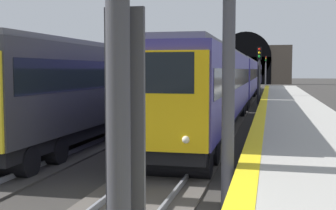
# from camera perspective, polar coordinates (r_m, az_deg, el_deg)

# --- Properties ---
(train_main_approaching) EXTENTS (64.16, 2.95, 4.11)m
(train_main_approaching) POSITION_cam_1_polar(r_m,az_deg,el_deg) (43.44, 9.05, 3.43)
(train_main_approaching) COLOR navy
(train_main_approaching) RESTS_ON ground_plane
(train_adjacent_platform) EXTENTS (58.56, 3.04, 5.08)m
(train_adjacent_platform) POSITION_cam_1_polar(r_m,az_deg,el_deg) (39.89, 1.75, 3.48)
(train_adjacent_platform) COLOR #333338
(train_adjacent_platform) RESTS_ON ground_plane
(railway_signal_near) EXTENTS (0.39, 0.38, 4.76)m
(railway_signal_near) POSITION_cam_1_polar(r_m,az_deg,el_deg) (2.97, -6.27, 0.68)
(railway_signal_near) COLOR #38383D
(railway_signal_near) RESTS_ON ground_plane
(railway_signal_mid) EXTENTS (0.39, 0.38, 5.00)m
(railway_signal_mid) POSITION_cam_1_polar(r_m,az_deg,el_deg) (38.48, 11.50, 4.33)
(railway_signal_mid) COLOR #38383D
(railway_signal_mid) RESTS_ON ground_plane
(railway_signal_far) EXTENTS (0.39, 0.38, 5.67)m
(railway_signal_far) POSITION_cam_1_polar(r_m,az_deg,el_deg) (86.83, 12.31, 4.61)
(railway_signal_far) COLOR #4C4C54
(railway_signal_far) RESTS_ON ground_plane
(tunnel_portal) EXTENTS (2.68, 19.18, 11.15)m
(tunnel_portal) POSITION_cam_1_polar(r_m,az_deg,el_deg) (98.33, 9.85, 5.07)
(tunnel_portal) COLOR #51473D
(tunnel_portal) RESTS_ON ground_plane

